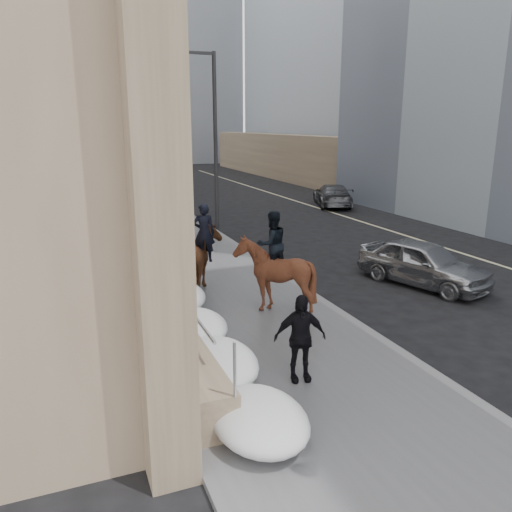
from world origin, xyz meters
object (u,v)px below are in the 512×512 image
Objects in this scene: mounted_horse_left at (203,258)px; car_silver at (423,263)px; pedestrian at (300,338)px; mounted_horse_right at (274,271)px; car_grey at (332,195)px.

car_silver is at bearing -172.92° from mounted_horse_left.
mounted_horse_right is at bearing 86.22° from pedestrian.
mounted_horse_right is 5.44m from car_silver.
pedestrian reaches higher than car_silver.
pedestrian reaches higher than car_grey.
mounted_horse_right is 18.69m from car_grey.
pedestrian is at bearing 68.76° from mounted_horse_right.
mounted_horse_left is 6.85m from car_silver.
mounted_horse_right reaches higher than car_silver.
car_silver is (6.38, 4.17, -0.27)m from pedestrian.
mounted_horse_left is 1.51× the size of pedestrian.
mounted_horse_left is 0.56× the size of car_grey.
mounted_horse_right is (1.26, -2.23, 0.09)m from mounted_horse_left.
car_grey is at bearing -111.60° from mounted_horse_left.
car_silver reaches higher than car_grey.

